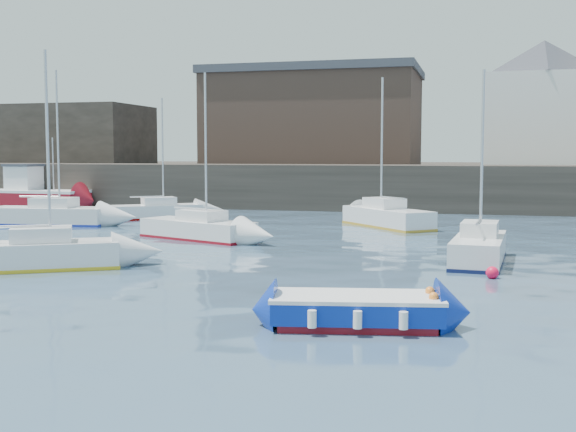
% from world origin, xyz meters
% --- Properties ---
extents(water, '(220.00, 220.00, 0.00)m').
position_xyz_m(water, '(0.00, 0.00, 0.00)').
color(water, '#2D4760').
rests_on(water, ground).
extents(quay_wall, '(90.00, 5.00, 3.00)m').
position_xyz_m(quay_wall, '(0.00, 35.00, 1.50)').
color(quay_wall, '#28231E').
rests_on(quay_wall, ground).
extents(land_strip, '(90.00, 32.00, 2.80)m').
position_xyz_m(land_strip, '(0.00, 53.00, 1.40)').
color(land_strip, '#28231E').
rests_on(land_strip, ground).
extents(bldg_east_d, '(11.14, 11.14, 8.95)m').
position_xyz_m(bldg_east_d, '(11.00, 41.50, 7.36)').
color(bldg_east_d, white).
rests_on(bldg_east_d, land_strip).
extents(warehouse, '(16.40, 10.40, 7.60)m').
position_xyz_m(warehouse, '(-6.00, 43.00, 6.62)').
color(warehouse, '#3D2D26').
rests_on(warehouse, land_strip).
extents(bldg_west, '(14.00, 8.00, 5.00)m').
position_xyz_m(bldg_west, '(-28.00, 42.00, 5.30)').
color(bldg_west, '#353028').
rests_on(bldg_west, land_strip).
extents(blue_dinghy, '(3.95, 2.27, 0.71)m').
position_xyz_m(blue_dinghy, '(4.17, 2.06, 0.39)').
color(blue_dinghy, maroon).
rests_on(blue_dinghy, ground).
extents(fishing_boat, '(7.50, 3.16, 4.87)m').
position_xyz_m(fishing_boat, '(-23.78, 31.51, 0.94)').
color(fishing_boat, maroon).
rests_on(fishing_boat, ground).
extents(sailboat_a, '(5.59, 4.24, 7.09)m').
position_xyz_m(sailboat_a, '(-7.30, 7.19, 0.50)').
color(sailboat_a, white).
rests_on(sailboat_a, ground).
extents(sailboat_b, '(5.87, 3.87, 7.23)m').
position_xyz_m(sailboat_b, '(-5.24, 16.28, 0.47)').
color(sailboat_b, white).
rests_on(sailboat_b, ground).
extents(sailboat_c, '(1.98, 5.17, 6.66)m').
position_xyz_m(sailboat_c, '(6.75, 12.39, 0.51)').
color(sailboat_c, white).
rests_on(sailboat_c, ground).
extents(sailboat_e, '(6.47, 2.70, 8.08)m').
position_xyz_m(sailboat_e, '(-15.23, 20.22, 0.53)').
color(sailboat_e, white).
rests_on(sailboat_e, ground).
extents(sailboat_f, '(5.28, 5.68, 7.65)m').
position_xyz_m(sailboat_f, '(2.17, 23.68, 0.54)').
color(sailboat_f, white).
rests_on(sailboat_f, ground).
extents(sailboat_h, '(5.37, 4.59, 6.94)m').
position_xyz_m(sailboat_h, '(-11.41, 24.98, 0.45)').
color(sailboat_h, white).
rests_on(sailboat_h, ground).
extents(buoy_mid, '(0.39, 0.39, 0.39)m').
position_xyz_m(buoy_mid, '(7.15, 9.17, 0.00)').
color(buoy_mid, '#F9103C').
rests_on(buoy_mid, ground).
extents(buoy_far, '(0.46, 0.46, 0.46)m').
position_xyz_m(buoy_far, '(-6.80, 19.42, 0.00)').
color(buoy_far, '#F9103C').
rests_on(buoy_far, ground).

